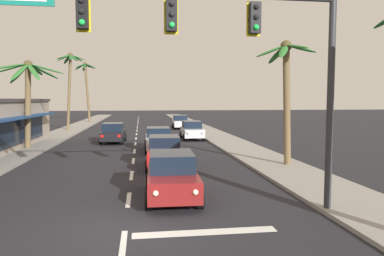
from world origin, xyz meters
The scene contains 15 objects.
ground_plane centered at (0.00, 0.00, 0.00)m, with size 220.00×220.00×0.00m, color #232328.
sidewalk_right centered at (7.80, 20.00, 0.07)m, with size 3.20×110.00×0.14m, color gray.
sidewalk_left centered at (-7.80, 20.00, 0.07)m, with size 3.20×110.00×0.14m, color gray.
lane_markings centered at (0.46, 18.92, 0.00)m, with size 4.28×86.07×0.01m.
traffic_signal_mast centered at (3.09, 0.63, 5.40)m, with size 10.48×0.41×7.39m.
sedan_lead_at_stop_bar centered at (1.59, 3.04, 0.85)m, with size 2.04×4.49×1.68m.
sedan_third_in_queue centered at (1.70, 9.19, 0.85)m, with size 2.09×4.50×1.68m.
sedan_fifth_in_queue centered at (1.68, 15.34, 0.85)m, with size 1.96×4.46×1.68m.
sedan_oncoming_far centered at (-1.84, 20.81, 0.85)m, with size 2.04×4.49×1.68m.
sedan_parked_nearest_kerb centered at (5.08, 22.47, 0.85)m, with size 2.00×4.47×1.68m.
sedan_parked_mid_kerb centered at (5.34, 34.72, 0.85)m, with size 2.01×4.48×1.68m.
palm_left_second centered at (-7.57, 17.46, 4.64)m, with size 5.04×4.82×6.47m.
palm_left_third centered at (-7.53, 33.17, 6.64)m, with size 3.36×3.31×8.97m.
palm_left_farthest centered at (-7.95, 48.89, 6.68)m, with size 3.41×3.49×9.48m.
palm_right_second centered at (8.18, 8.37, 4.69)m, with size 3.24×3.22×6.77m.
Camera 1 is at (0.48, -10.17, 3.65)m, focal length 33.92 mm.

